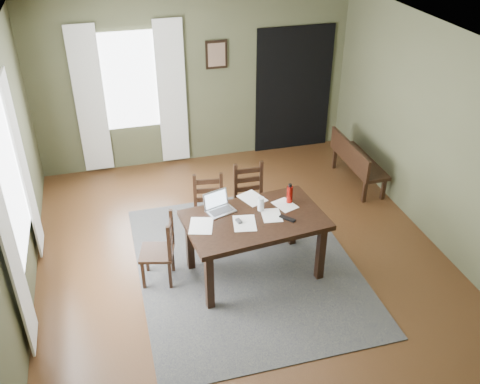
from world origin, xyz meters
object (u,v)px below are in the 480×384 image
object	(u,v)px
chair_end	(161,251)
water_bottle	(290,194)
laptop	(218,206)
chair_back_left	(209,211)
dining_table	(255,225)
bench	(356,159)
chair_back_right	(251,200)

from	to	relation	value
chair_end	water_bottle	distance (m)	1.64
laptop	chair_back_left	bearing A→B (deg)	72.17
dining_table	chair_back_left	size ratio (longest dim) A/B	1.85
chair_end	bench	distance (m)	3.51
chair_back_left	water_bottle	distance (m)	1.14
bench	chair_end	bearing A→B (deg)	115.17
laptop	water_bottle	world-z (taller)	water_bottle
dining_table	chair_back_right	world-z (taller)	chair_back_right
dining_table	water_bottle	distance (m)	0.58
chair_end	chair_back_right	world-z (taller)	chair_back_right
chair_back_left	water_bottle	size ratio (longest dim) A/B	3.62
dining_table	chair_back_right	bearing A→B (deg)	70.37
chair_back_left	laptop	world-z (taller)	laptop
dining_table	chair_back_left	xyz separation A→B (m)	(-0.36, 0.81, -0.26)
chair_end	chair_back_left	world-z (taller)	chair_back_left
chair_end	laptop	distance (m)	0.84
chair_end	laptop	size ratio (longest dim) A/B	2.32
chair_back_left	chair_back_right	distance (m)	0.59
dining_table	laptop	xyz separation A→B (m)	(-0.36, 0.28, 0.15)
dining_table	bench	bearing A→B (deg)	32.16
dining_table	water_bottle	xyz separation A→B (m)	(0.49, 0.21, 0.21)
bench	laptop	distance (m)	2.85
chair_back_left	bench	bearing A→B (deg)	26.92
dining_table	water_bottle	bearing A→B (deg)	17.45
dining_table	bench	world-z (taller)	dining_table
bench	dining_table	bearing A→B (deg)	128.23
chair_back_left	laptop	distance (m)	0.67
dining_table	chair_back_left	distance (m)	0.92
chair_back_right	water_bottle	bearing A→B (deg)	-67.15
dining_table	bench	xyz separation A→B (m)	(2.10, 1.65, -0.28)
dining_table	bench	distance (m)	2.69
chair_back_left	bench	distance (m)	2.60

